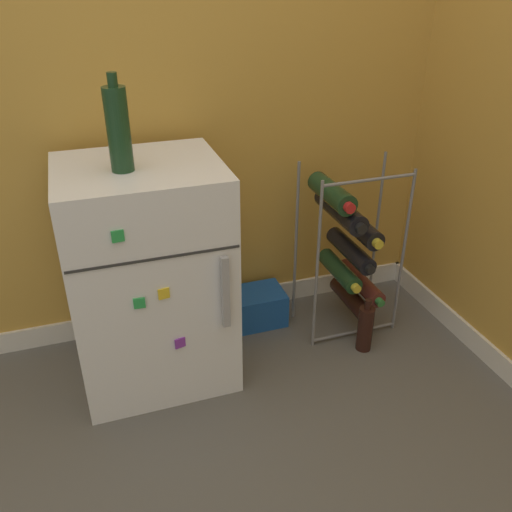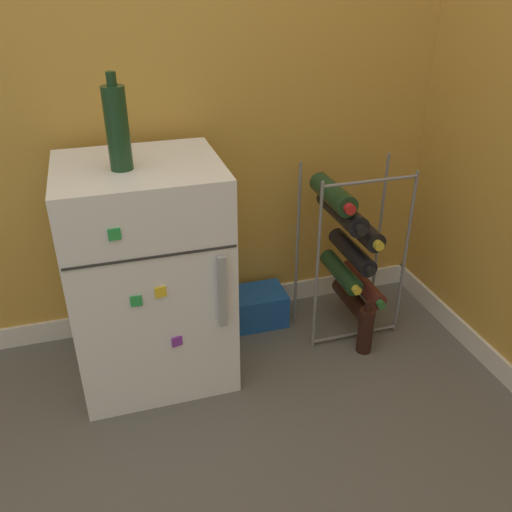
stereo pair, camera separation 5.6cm
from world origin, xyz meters
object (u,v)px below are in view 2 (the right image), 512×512
fridge_top_bottle (117,128)px  wine_rack (349,247)px  soda_box (253,307)px  loose_bottle_floor (366,330)px  mini_fridge (149,274)px

fridge_top_bottle → wine_rack: bearing=4.9°
soda_box → loose_bottle_floor: loose_bottle_floor is taller
wine_rack → soda_box: 0.49m
mini_fridge → loose_bottle_floor: size_ratio=3.49×
mini_fridge → fridge_top_bottle: size_ratio=2.79×
mini_fridge → soda_box: 0.57m
wine_rack → fridge_top_bottle: 1.02m
soda_box → wine_rack: bearing=-19.7°
soda_box → fridge_top_bottle: 1.01m
mini_fridge → loose_bottle_floor: 0.87m
wine_rack → loose_bottle_floor: 0.33m
soda_box → loose_bottle_floor: bearing=-40.8°
soda_box → mini_fridge: bearing=-159.0°
wine_rack → soda_box: wine_rack is taller
loose_bottle_floor → soda_box: bearing=139.2°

